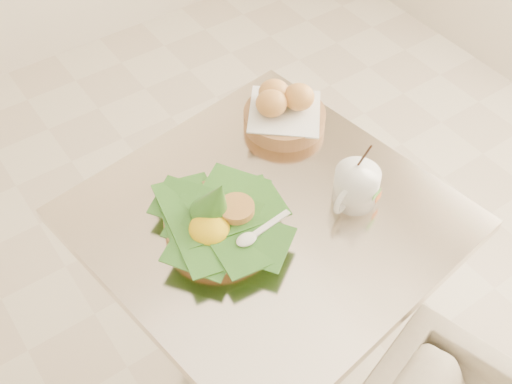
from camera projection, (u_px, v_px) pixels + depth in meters
floor at (231, 384)px, 1.90m from camera, size 3.60×3.60×0.00m
cafe_table at (266, 274)px, 1.52m from camera, size 0.79×0.79×0.75m
rice_basket at (218, 219)px, 1.30m from camera, size 0.28×0.28×0.14m
bread_basket at (283, 110)px, 1.52m from camera, size 0.23×0.23×0.10m
coffee_mug at (356, 186)px, 1.35m from camera, size 0.13×0.10×0.17m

